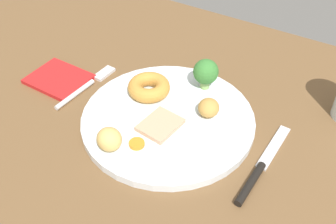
{
  "coord_description": "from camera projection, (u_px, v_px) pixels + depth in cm",
  "views": [
    {
      "loc": [
        26.37,
        -39.66,
        50.55
      ],
      "look_at": [
        0.74,
        2.77,
        6.0
      ],
      "focal_mm": 42.72,
      "sensor_mm": 36.0,
      "label": 1
    }
  ],
  "objects": [
    {
      "name": "meat_slice_main",
      "position": [
        161.0,
        124.0,
        0.65
      ],
      "size": [
        6.19,
        7.24,
        0.8
      ],
      "primitive_type": "cube",
      "rotation": [
        0.0,
        0.0,
        4.59
      ],
      "color": "tan",
      "rests_on": "dinner_plate"
    },
    {
      "name": "roast_potato_right",
      "position": [
        109.0,
        139.0,
        0.61
      ],
      "size": [
        5.49,
        5.36,
        3.6
      ],
      "primitive_type": "ellipsoid",
      "rotation": [
        0.0,
        0.0,
        1.08
      ],
      "color": "#D8B260",
      "rests_on": "dinner_plate"
    },
    {
      "name": "broccoli_floret",
      "position": [
        206.0,
        72.0,
        0.71
      ],
      "size": [
        4.58,
        4.58,
        5.8
      ],
      "color": "#8CB766",
      "rests_on": "dinner_plate"
    },
    {
      "name": "knife",
      "position": [
        259.0,
        169.0,
        0.6
      ],
      "size": [
        2.09,
        18.54,
        1.2
      ],
      "rotation": [
        0.0,
        0.0,
        1.54
      ],
      "color": "black",
      "rests_on": "dining_table"
    },
    {
      "name": "folded_napkin",
      "position": [
        59.0,
        79.0,
        0.77
      ],
      "size": [
        11.18,
        9.23,
        0.8
      ],
      "primitive_type": "cube",
      "rotation": [
        0.0,
        0.0,
        -0.02
      ],
      "color": "red",
      "rests_on": "dining_table"
    },
    {
      "name": "roast_potato_left",
      "position": [
        209.0,
        108.0,
        0.67
      ],
      "size": [
        4.55,
        4.71,
        3.06
      ],
      "primitive_type": "ellipsoid",
      "rotation": [
        0.0,
        0.0,
        1.88
      ],
      "color": "#BC8C42",
      "rests_on": "dinner_plate"
    },
    {
      "name": "carrot_coin_front",
      "position": [
        135.0,
        143.0,
        0.62
      ],
      "size": [
        2.48,
        2.48,
        0.58
      ],
      "primitive_type": "cylinder",
      "color": "orange",
      "rests_on": "dinner_plate"
    },
    {
      "name": "dining_table",
      "position": [
        156.0,
        138.0,
        0.68
      ],
      "size": [
        120.0,
        84.0,
        3.6
      ],
      "primitive_type": "cube",
      "color": "brown",
      "rests_on": "ground"
    },
    {
      "name": "dinner_plate",
      "position": [
        168.0,
        119.0,
        0.68
      ],
      "size": [
        29.27,
        29.27,
        1.4
      ],
      "primitive_type": "cylinder",
      "color": "white",
      "rests_on": "dining_table"
    },
    {
      "name": "fork",
      "position": [
        87.0,
        86.0,
        0.75
      ],
      "size": [
        2.34,
        15.31,
        0.9
      ],
      "rotation": [
        0.0,
        0.0,
        1.51
      ],
      "color": "silver",
      "rests_on": "dining_table"
    },
    {
      "name": "yorkshire_pudding",
      "position": [
        149.0,
        87.0,
        0.71
      ],
      "size": [
        7.58,
        7.58,
        2.6
      ],
      "primitive_type": "torus",
      "color": "#C68938",
      "rests_on": "dinner_plate"
    }
  ]
}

